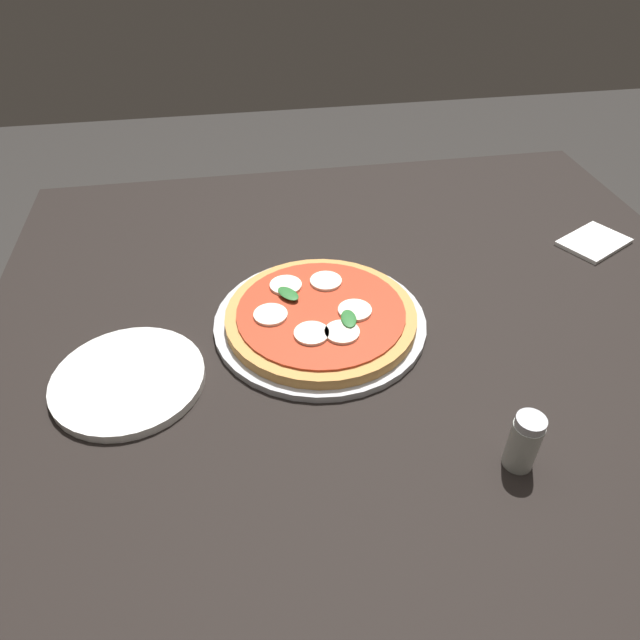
{
  "coord_description": "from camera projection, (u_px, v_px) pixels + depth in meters",
  "views": [
    {
      "loc": [
        0.21,
        0.69,
        1.32
      ],
      "look_at": [
        0.09,
        -0.02,
        0.72
      ],
      "focal_mm": 32.22,
      "sensor_mm": 36.0,
      "label": 1
    }
  ],
  "objects": [
    {
      "name": "ground_plane",
      "position": [
        358.0,
        549.0,
        1.39
      ],
      "size": [
        6.0,
        6.0,
        0.0
      ],
      "primitive_type": "plane",
      "color": "#2D2B28"
    },
    {
      "name": "dining_table",
      "position": [
        373.0,
        362.0,
        0.99
      ],
      "size": [
        1.28,
        1.19,
        0.71
      ],
      "color": "black",
      "rests_on": "ground_plane"
    },
    {
      "name": "serving_tray",
      "position": [
        320.0,
        322.0,
        0.93
      ],
      "size": [
        0.34,
        0.34,
        0.01
      ],
      "primitive_type": "cylinder",
      "color": "silver",
      "rests_on": "dining_table"
    },
    {
      "name": "pizza",
      "position": [
        321.0,
        316.0,
        0.92
      ],
      "size": [
        0.31,
        0.31,
        0.03
      ],
      "color": "tan",
      "rests_on": "serving_tray"
    },
    {
      "name": "plate_white",
      "position": [
        128.0,
        380.0,
        0.83
      ],
      "size": [
        0.22,
        0.22,
        0.01
      ],
      "primitive_type": "cylinder",
      "color": "white",
      "rests_on": "dining_table"
    },
    {
      "name": "napkin",
      "position": [
        594.0,
        242.0,
        1.13
      ],
      "size": [
        0.16,
        0.14,
        0.01
      ],
      "primitive_type": "cube",
      "rotation": [
        0.0,
        0.0,
        0.49
      ],
      "color": "white",
      "rests_on": "dining_table"
    },
    {
      "name": "pepper_shaker",
      "position": [
        524.0,
        442.0,
        0.7
      ],
      "size": [
        0.04,
        0.04,
        0.08
      ],
      "color": "#B2B7AD",
      "rests_on": "dining_table"
    }
  ]
}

